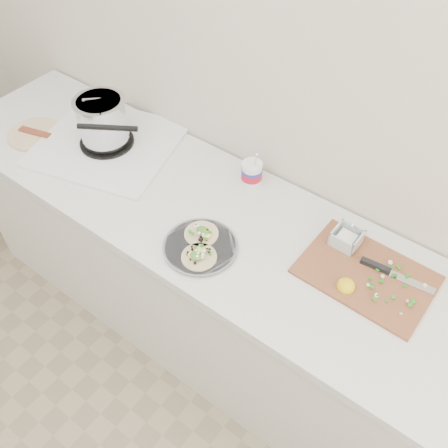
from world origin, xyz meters
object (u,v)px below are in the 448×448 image
Objects in this scene: stove at (104,129)px; taco_plate at (200,245)px; bacon_plate at (35,134)px; cutboard at (367,270)px; tub at (252,171)px.

stove is 2.57× the size of taco_plate.
bacon_plate is at bearing 176.08° from taco_plate.
cutboard is (1.20, 0.04, -0.07)m from stove.
stove is 0.72m from taco_plate.
stove is 1.21m from cutboard.
cutboard is 1.53m from bacon_plate.
tub is 0.59m from cutboard.
tub is (0.64, 0.18, -0.03)m from stove.
tub is 1.00m from bacon_plate.
taco_plate is at bearing -32.54° from stove.
taco_plate is at bearing -152.85° from cutboard.
cutboard is 1.85× the size of bacon_plate.
taco_plate is 1.40× the size of tub.
taco_plate is 0.58m from cutboard.
cutboard is at bearing 7.01° from bacon_plate.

